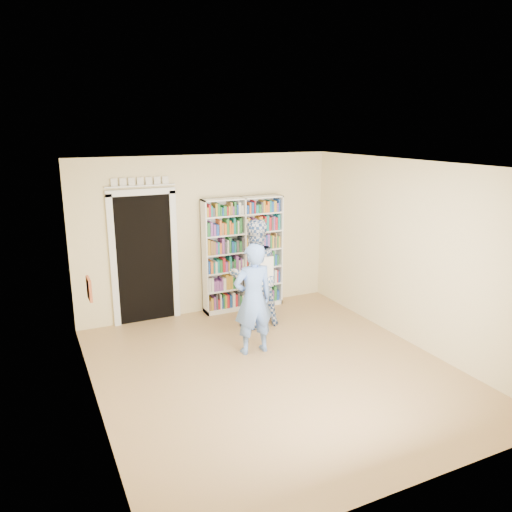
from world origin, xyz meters
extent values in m
plane|color=#A98552|center=(0.00, 0.00, 0.00)|extent=(5.00, 5.00, 0.00)
plane|color=white|center=(0.00, 0.00, 2.70)|extent=(5.00, 5.00, 0.00)
plane|color=beige|center=(0.00, 2.50, 1.35)|extent=(4.50, 0.00, 4.50)
plane|color=beige|center=(-2.25, 0.00, 1.35)|extent=(0.00, 5.00, 5.00)
plane|color=beige|center=(2.25, 0.00, 1.35)|extent=(0.00, 5.00, 5.00)
cube|color=white|center=(0.59, 2.34, 0.99)|extent=(1.44, 0.27, 1.98)
cube|color=white|center=(0.59, 2.34, 0.99)|extent=(0.02, 0.27, 1.98)
cube|color=black|center=(-1.10, 2.48, 1.05)|extent=(0.90, 0.03, 2.10)
cube|color=silver|center=(-1.60, 2.47, 1.05)|extent=(0.10, 0.06, 2.20)
cube|color=silver|center=(-0.60, 2.47, 1.05)|extent=(0.10, 0.06, 2.20)
cube|color=silver|center=(-1.10, 2.47, 2.15)|extent=(1.10, 0.06, 0.10)
cube|color=silver|center=(-1.10, 2.46, 2.25)|extent=(1.10, 0.08, 0.02)
cube|color=brown|center=(-2.23, 0.20, 1.40)|extent=(0.03, 0.25, 0.25)
imported|color=#6791E6|center=(-0.01, 0.63, 0.80)|extent=(0.59, 0.39, 1.61)
imported|color=#305395|center=(0.41, 1.52, 0.88)|extent=(0.89, 0.71, 1.75)
cube|color=white|center=(0.50, 1.24, 1.05)|extent=(0.22, 0.02, 0.31)
camera|label=1|loc=(-2.80, -5.36, 3.16)|focal=35.00mm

